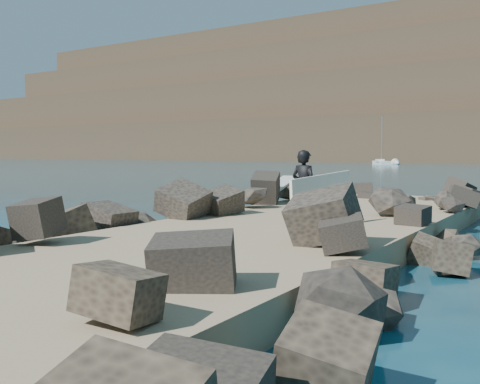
# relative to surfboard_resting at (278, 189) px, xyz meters

# --- Properties ---
(ground) EXTENTS (800.00, 800.00, 0.00)m
(ground) POSITION_rel_surfboard_resting_xyz_m (2.96, -5.99, -1.04)
(ground) COLOR #0F384C
(ground) RESTS_ON ground
(jetty) EXTENTS (6.00, 26.00, 0.60)m
(jetty) POSITION_rel_surfboard_resting_xyz_m (2.96, -7.99, -0.74)
(jetty) COLOR #8C7759
(jetty) RESTS_ON ground
(riprap_left) EXTENTS (2.60, 22.00, 1.00)m
(riprap_left) POSITION_rel_surfboard_resting_xyz_m (0.06, -7.49, -0.54)
(riprap_left) COLOR black
(riprap_left) RESTS_ON ground
(riprap_right) EXTENTS (2.60, 22.00, 1.00)m
(riprap_right) POSITION_rel_surfboard_resting_xyz_m (5.86, -7.49, -0.54)
(riprap_right) COLOR black
(riprap_right) RESTS_ON ground
(surfboard_resting) EXTENTS (0.86, 2.46, 0.08)m
(surfboard_resting) POSITION_rel_surfboard_resting_xyz_m (0.00, 0.00, 0.00)
(surfboard_resting) COLOR silver
(surfboard_resting) RESTS_ON riprap_left
(surfer_with_board) EXTENTS (1.07, 2.18, 1.78)m
(surfer_with_board) POSITION_rel_surfboard_resting_xyz_m (3.54, -5.03, 0.46)
(surfer_with_board) COLOR black
(surfer_with_board) RESTS_ON jetty
(sailboat_e) EXTENTS (5.02, 6.81, 8.50)m
(sailboat_e) POSITION_rel_surfboard_resting_xyz_m (-21.16, 74.76, -0.69)
(sailboat_e) COLOR silver
(sailboat_e) RESTS_ON ground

